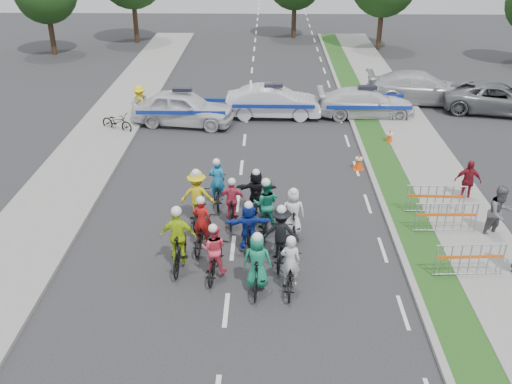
{
  "coord_description": "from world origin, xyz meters",
  "views": [
    {
      "loc": [
        1.04,
        -11.85,
        9.47
      ],
      "look_at": [
        0.68,
        4.67,
        1.1
      ],
      "focal_mm": 40.0,
      "sensor_mm": 36.0,
      "label": 1
    }
  ],
  "objects_px": {
    "rider_4": "(281,239)",
    "spectator_1": "(499,213)",
    "police_car_0": "(183,108)",
    "barrier_2": "(435,200)",
    "rider_9": "(232,206)",
    "spectator_2": "(468,181)",
    "rider_3": "(179,244)",
    "marshal_hiviz": "(140,103)",
    "barrier_0": "(469,262)",
    "rider_11": "(256,195)",
    "rider_5": "(249,230)",
    "rider_12": "(218,189)",
    "cone_0": "(359,161)",
    "rider_7": "(293,218)",
    "rider_0": "(290,271)",
    "rider_6": "(202,230)",
    "rider_8": "(266,212)",
    "rider_2": "(214,256)",
    "rider_10": "(198,202)",
    "cone_1": "(390,136)",
    "civilian_suv": "(497,98)",
    "rider_1": "(257,267)",
    "civilian_sedan": "(420,88)",
    "police_car_2": "(366,103)",
    "parked_bike": "(117,122)",
    "police_car_1": "(273,102)",
    "barrier_1": "(446,219)"
  },
  "relations": [
    {
      "from": "rider_12",
      "to": "police_car_0",
      "type": "height_order",
      "value": "rider_12"
    },
    {
      "from": "rider_2",
      "to": "rider_4",
      "type": "bearing_deg",
      "value": -150.19
    },
    {
      "from": "rider_8",
      "to": "civilian_sedan",
      "type": "bearing_deg",
      "value": -116.2
    },
    {
      "from": "rider_7",
      "to": "civilian_suv",
      "type": "height_order",
      "value": "rider_7"
    },
    {
      "from": "rider_9",
      "to": "rider_11",
      "type": "distance_m",
      "value": 1.03
    },
    {
      "from": "barrier_0",
      "to": "rider_11",
      "type": "bearing_deg",
      "value": 149.22
    },
    {
      "from": "rider_2",
      "to": "cone_0",
      "type": "relative_size",
      "value": 2.5
    },
    {
      "from": "rider_4",
      "to": "spectator_1",
      "type": "relative_size",
      "value": 1.06
    },
    {
      "from": "spectator_1",
      "to": "parked_bike",
      "type": "xyz_separation_m",
      "value": [
        -14.21,
        9.23,
        -0.46
      ]
    },
    {
      "from": "rider_4",
      "to": "spectator_1",
      "type": "distance_m",
      "value": 6.95
    },
    {
      "from": "police_car_0",
      "to": "barrier_2",
      "type": "height_order",
      "value": "police_car_0"
    },
    {
      "from": "rider_11",
      "to": "rider_12",
      "type": "bearing_deg",
      "value": -28.53
    },
    {
      "from": "rider_4",
      "to": "rider_5",
      "type": "bearing_deg",
      "value": -21.15
    },
    {
      "from": "rider_1",
      "to": "parked_bike",
      "type": "height_order",
      "value": "rider_1"
    },
    {
      "from": "spectator_1",
      "to": "rider_8",
      "type": "bearing_deg",
      "value": 155.39
    },
    {
      "from": "rider_5",
      "to": "civilian_suv",
      "type": "height_order",
      "value": "rider_5"
    },
    {
      "from": "police_car_0",
      "to": "civilian_sedan",
      "type": "relative_size",
      "value": 0.86
    },
    {
      "from": "rider_8",
      "to": "rider_2",
      "type": "bearing_deg",
      "value": 64.9
    },
    {
      "from": "rider_12",
      "to": "police_car_1",
      "type": "bearing_deg",
      "value": -106.3
    },
    {
      "from": "rider_12",
      "to": "barrier_1",
      "type": "relative_size",
      "value": 0.89
    },
    {
      "from": "rider_0",
      "to": "barrier_2",
      "type": "xyz_separation_m",
      "value": [
        5.02,
        4.27,
        -0.02
      ]
    },
    {
      "from": "rider_9",
      "to": "barrier_2",
      "type": "relative_size",
      "value": 0.86
    },
    {
      "from": "spectator_1",
      "to": "rider_11",
      "type": "bearing_deg",
      "value": 147.33
    },
    {
      "from": "rider_0",
      "to": "rider_5",
      "type": "bearing_deg",
      "value": -54.08
    },
    {
      "from": "rider_11",
      "to": "cone_0",
      "type": "height_order",
      "value": "rider_11"
    },
    {
      "from": "rider_7",
      "to": "rider_5",
      "type": "bearing_deg",
      "value": 27.32
    },
    {
      "from": "rider_7",
      "to": "rider_11",
      "type": "relative_size",
      "value": 1.03
    },
    {
      "from": "rider_12",
      "to": "cone_1",
      "type": "relative_size",
      "value": 2.53
    },
    {
      "from": "rider_8",
      "to": "civilian_suv",
      "type": "height_order",
      "value": "rider_8"
    },
    {
      "from": "rider_1",
      "to": "rider_2",
      "type": "distance_m",
      "value": 1.38
    },
    {
      "from": "rider_12",
      "to": "rider_11",
      "type": "bearing_deg",
      "value": 146.91
    },
    {
      "from": "civilian_suv",
      "to": "rider_1",
      "type": "bearing_deg",
      "value": 155.38
    },
    {
      "from": "rider_4",
      "to": "police_car_2",
      "type": "distance_m",
      "value": 13.73
    },
    {
      "from": "cone_1",
      "to": "rider_0",
      "type": "bearing_deg",
      "value": -113.73
    },
    {
      "from": "rider_3",
      "to": "marshal_hiviz",
      "type": "relative_size",
      "value": 1.21
    },
    {
      "from": "rider_4",
      "to": "rider_12",
      "type": "height_order",
      "value": "rider_4"
    },
    {
      "from": "rider_7",
      "to": "rider_6",
      "type": "bearing_deg",
      "value": 7.6
    },
    {
      "from": "rider_0",
      "to": "civilian_suv",
      "type": "height_order",
      "value": "rider_0"
    },
    {
      "from": "rider_6",
      "to": "spectator_2",
      "type": "xyz_separation_m",
      "value": [
        9.0,
        3.24,
        0.19
      ]
    },
    {
      "from": "police_car_0",
      "to": "spectator_1",
      "type": "xyz_separation_m",
      "value": [
        11.23,
        -10.21,
        0.09
      ]
    },
    {
      "from": "rider_4",
      "to": "spectator_2",
      "type": "bearing_deg",
      "value": -142.91
    },
    {
      "from": "rider_11",
      "to": "rider_9",
      "type": "bearing_deg",
      "value": 42.98
    },
    {
      "from": "rider_9",
      "to": "spectator_2",
      "type": "bearing_deg",
      "value": -164.78
    },
    {
      "from": "rider_5",
      "to": "spectator_1",
      "type": "distance_m",
      "value": 7.81
    },
    {
      "from": "rider_2",
      "to": "rider_10",
      "type": "distance_m",
      "value": 3.11
    },
    {
      "from": "rider_0",
      "to": "rider_11",
      "type": "bearing_deg",
      "value": -72.79
    },
    {
      "from": "rider_0",
      "to": "rider_1",
      "type": "height_order",
      "value": "rider_1"
    },
    {
      "from": "rider_12",
      "to": "barrier_2",
      "type": "xyz_separation_m",
      "value": [
        7.4,
        -0.68,
        -0.03
      ]
    },
    {
      "from": "rider_2",
      "to": "civilian_suv",
      "type": "bearing_deg",
      "value": -124.71
    },
    {
      "from": "rider_6",
      "to": "rider_9",
      "type": "xyz_separation_m",
      "value": [
        0.84,
        1.41,
        0.07
      ]
    }
  ]
}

